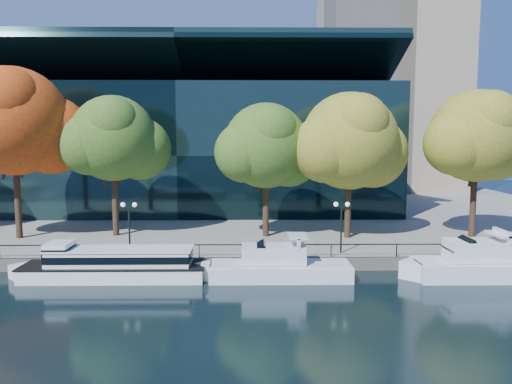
{
  "coord_description": "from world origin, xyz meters",
  "views": [
    {
      "loc": [
        3.78,
        -33.73,
        10.11
      ],
      "look_at": [
        4.37,
        8.0,
        5.43
      ],
      "focal_mm": 35.0,
      "sensor_mm": 36.0,
      "label": 1
    }
  ],
  "objects_px": {
    "tree_2": "(115,140)",
    "tree_5": "(478,138)",
    "cruiser_near": "(274,266)",
    "tree_1": "(16,124)",
    "cruiser_far": "(478,263)",
    "tree_3": "(268,148)",
    "tree_4": "(351,143)",
    "tour_boat": "(110,263)",
    "lamp_1": "(129,216)",
    "lamp_2": "(341,215)"
  },
  "relations": [
    {
      "from": "tree_2",
      "to": "lamp_1",
      "type": "height_order",
      "value": "tree_2"
    },
    {
      "from": "tree_2",
      "to": "tree_5",
      "type": "height_order",
      "value": "tree_5"
    },
    {
      "from": "tree_3",
      "to": "tree_4",
      "type": "bearing_deg",
      "value": -5.09
    },
    {
      "from": "tree_1",
      "to": "tree_3",
      "type": "xyz_separation_m",
      "value": [
        22.17,
        0.48,
        -2.11
      ]
    },
    {
      "from": "lamp_1",
      "to": "lamp_2",
      "type": "bearing_deg",
      "value": 0.0
    },
    {
      "from": "cruiser_near",
      "to": "lamp_2",
      "type": "relative_size",
      "value": 2.74
    },
    {
      "from": "tree_3",
      "to": "lamp_2",
      "type": "distance_m",
      "value": 10.03
    },
    {
      "from": "tree_4",
      "to": "cruiser_far",
      "type": "bearing_deg",
      "value": -54.15
    },
    {
      "from": "cruiser_near",
      "to": "tree_5",
      "type": "bearing_deg",
      "value": 28.08
    },
    {
      "from": "tour_boat",
      "to": "tree_1",
      "type": "bearing_deg",
      "value": 137.37
    },
    {
      "from": "tour_boat",
      "to": "lamp_1",
      "type": "xyz_separation_m",
      "value": [
        0.6,
        3.58,
        2.84
      ]
    },
    {
      "from": "cruiser_near",
      "to": "tree_5",
      "type": "height_order",
      "value": "tree_5"
    },
    {
      "from": "tree_2",
      "to": "cruiser_near",
      "type": "bearing_deg",
      "value": -38.36
    },
    {
      "from": "tour_boat",
      "to": "tree_3",
      "type": "distance_m",
      "value": 17.38
    },
    {
      "from": "tree_1",
      "to": "lamp_1",
      "type": "xyz_separation_m",
      "value": [
        11.19,
        -6.17,
        -7.22
      ]
    },
    {
      "from": "lamp_2",
      "to": "tree_2",
      "type": "bearing_deg",
      "value": 159.47
    },
    {
      "from": "cruiser_near",
      "to": "tree_4",
      "type": "xyz_separation_m",
      "value": [
        7.31,
        9.76,
        8.5
      ]
    },
    {
      "from": "cruiser_near",
      "to": "tree_1",
      "type": "bearing_deg",
      "value": 155.95
    },
    {
      "from": "cruiser_far",
      "to": "tree_3",
      "type": "xyz_separation_m",
      "value": [
        -14.55,
        10.56,
        7.96
      ]
    },
    {
      "from": "tree_1",
      "to": "tree_5",
      "type": "relative_size",
      "value": 1.14
    },
    {
      "from": "cruiser_near",
      "to": "tree_4",
      "type": "distance_m",
      "value": 14.86
    },
    {
      "from": "tree_1",
      "to": "cruiser_near",
      "type": "bearing_deg",
      "value": -24.05
    },
    {
      "from": "tour_boat",
      "to": "tree_5",
      "type": "xyz_separation_m",
      "value": [
        30.4,
        9.81,
        8.8
      ]
    },
    {
      "from": "tree_3",
      "to": "tree_4",
      "type": "relative_size",
      "value": 0.93
    },
    {
      "from": "tree_2",
      "to": "tree_4",
      "type": "bearing_deg",
      "value": -3.36
    },
    {
      "from": "cruiser_near",
      "to": "lamp_2",
      "type": "xyz_separation_m",
      "value": [
        5.43,
        3.77,
        2.99
      ]
    },
    {
      "from": "tour_boat",
      "to": "tree_5",
      "type": "bearing_deg",
      "value": 17.89
    },
    {
      "from": "tree_2",
      "to": "tree_5",
      "type": "relative_size",
      "value": 0.96
    },
    {
      "from": "tree_1",
      "to": "cruiser_far",
      "type": "bearing_deg",
      "value": -15.34
    },
    {
      "from": "cruiser_near",
      "to": "tree_2",
      "type": "bearing_deg",
      "value": 141.64
    },
    {
      "from": "tree_3",
      "to": "tree_5",
      "type": "relative_size",
      "value": 0.91
    },
    {
      "from": "tree_3",
      "to": "tree_4",
      "type": "distance_m",
      "value": 7.43
    },
    {
      "from": "lamp_2",
      "to": "cruiser_near",
      "type": "bearing_deg",
      "value": -145.24
    },
    {
      "from": "tour_boat",
      "to": "tree_4",
      "type": "distance_m",
      "value": 22.84
    },
    {
      "from": "cruiser_far",
      "to": "lamp_1",
      "type": "relative_size",
      "value": 2.7
    },
    {
      "from": "tree_3",
      "to": "tree_4",
      "type": "height_order",
      "value": "tree_4"
    },
    {
      "from": "tour_boat",
      "to": "tree_2",
      "type": "xyz_separation_m",
      "value": [
        -2.24,
        10.82,
        8.6
      ]
    },
    {
      "from": "tree_3",
      "to": "lamp_2",
      "type": "xyz_separation_m",
      "value": [
        5.51,
        -6.65,
        -5.11
      ]
    },
    {
      "from": "tree_1",
      "to": "lamp_1",
      "type": "relative_size",
      "value": 3.77
    },
    {
      "from": "tree_3",
      "to": "tree_2",
      "type": "bearing_deg",
      "value": 177.56
    },
    {
      "from": "tour_boat",
      "to": "tree_5",
      "type": "distance_m",
      "value": 33.14
    },
    {
      "from": "tree_5",
      "to": "lamp_1",
      "type": "bearing_deg",
      "value": -168.19
    },
    {
      "from": "tour_boat",
      "to": "lamp_1",
      "type": "relative_size",
      "value": 3.5
    },
    {
      "from": "tree_4",
      "to": "tree_2",
      "type": "bearing_deg",
      "value": 176.64
    },
    {
      "from": "cruiser_far",
      "to": "tree_1",
      "type": "height_order",
      "value": "tree_1"
    },
    {
      "from": "cruiser_near",
      "to": "lamp_2",
      "type": "bearing_deg",
      "value": 34.76
    },
    {
      "from": "cruiser_near",
      "to": "lamp_2",
      "type": "distance_m",
      "value": 7.25
    },
    {
      "from": "tree_1",
      "to": "lamp_2",
      "type": "bearing_deg",
      "value": -12.56
    },
    {
      "from": "tour_boat",
      "to": "tree_5",
      "type": "relative_size",
      "value": 1.07
    },
    {
      "from": "cruiser_far",
      "to": "tree_3",
      "type": "distance_m",
      "value": 19.66
    }
  ]
}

